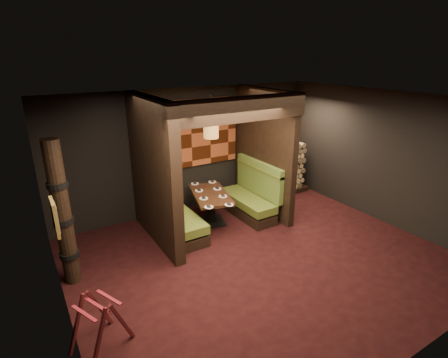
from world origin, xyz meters
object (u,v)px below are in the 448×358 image
booth_bench_right (250,198)px  firewood_stack (277,169)px  dining_table (211,204)px  totem_column (63,216)px  luggage_rack (99,321)px  booth_bench_left (175,217)px  pendant_lamp (211,127)px

booth_bench_right → firewood_stack: 1.55m
dining_table → totem_column: bearing=-168.2°
dining_table → totem_column: size_ratio=0.61×
dining_table → firewood_stack: firewood_stack is taller
luggage_rack → booth_bench_right: bearing=29.3°
luggage_rack → firewood_stack: firewood_stack is taller
booth_bench_left → firewood_stack: (3.25, 0.70, 0.28)m
booth_bench_left → dining_table: size_ratio=1.09×
dining_table → firewood_stack: size_ratio=0.85×
booth_bench_right → dining_table: (-1.01, 0.07, 0.06)m
booth_bench_left → pendant_lamp: size_ratio=1.75×
pendant_lamp → totem_column: (-2.97, -0.57, -0.97)m
dining_table → pendant_lamp: size_ratio=1.60×
pendant_lamp → totem_column: bearing=-169.1°
dining_table → firewood_stack: 2.45m
dining_table → totem_column: 3.12m
booth_bench_left → dining_table: (0.88, 0.07, 0.06)m
booth_bench_left → firewood_stack: bearing=12.2°
luggage_rack → pendant_lamp: bearing=37.4°
booth_bench_left → pendant_lamp: (0.88, 0.02, 1.76)m
booth_bench_left → luggage_rack: booth_bench_left is taller
totem_column → firewood_stack: totem_column is taller
booth_bench_left → booth_bench_right: bearing=0.0°
booth_bench_left → luggage_rack: 2.97m
dining_table → pendant_lamp: 1.70m
booth_bench_right → firewood_stack: firewood_stack is taller
booth_bench_right → pendant_lamp: 2.03m
booth_bench_left → luggage_rack: (-2.01, -2.19, -0.02)m
booth_bench_left → totem_column: 2.30m
dining_table → firewood_stack: bearing=14.9°
booth_bench_right → booth_bench_left: bearing=180.0°
firewood_stack → booth_bench_right: bearing=-152.7°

